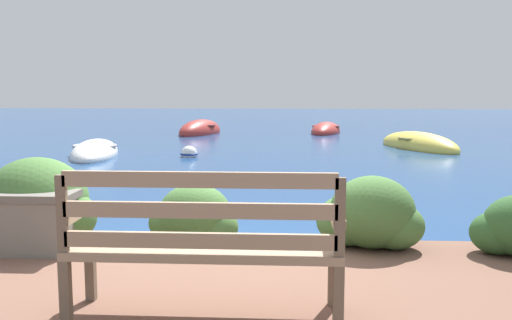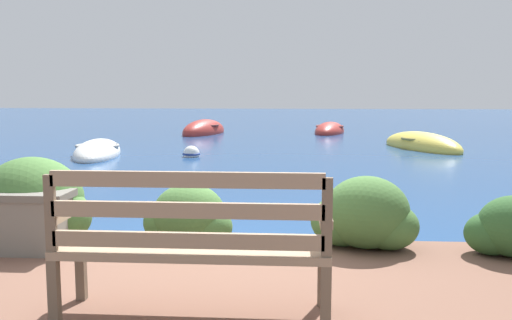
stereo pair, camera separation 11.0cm
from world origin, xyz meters
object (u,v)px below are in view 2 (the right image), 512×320
Objects in this scene: rowboat_nearest at (98,153)px; rowboat_mid at (422,146)px; rowboat_outer at (330,131)px; mooring_buoy at (191,154)px; rowboat_far at (204,132)px; park_bench at (192,241)px.

rowboat_mid reaches higher than rowboat_nearest.
mooring_buoy is at bearing 165.82° from rowboat_outer.
mooring_buoy is (-5.85, -2.27, 0.00)m from rowboat_mid.
rowboat_outer is at bearing -178.32° from rowboat_mid.
rowboat_outer is (5.99, 7.36, 0.00)m from rowboat_nearest.
rowboat_outer is (4.48, 0.71, -0.01)m from rowboat_far.
park_bench reaches higher than mooring_buoy.
park_bench reaches higher than rowboat_far.
mooring_buoy is at bearing -89.67° from rowboat_mid.
mooring_buoy is (-3.68, -7.48, 0.01)m from rowboat_outer.
rowboat_far is at bearing 94.10° from park_bench.
park_bench reaches higher than rowboat_outer.
rowboat_outer is at bearing 79.11° from park_bench.
rowboat_far is 1.07× the size of rowboat_outer.
rowboat_mid is at bearing 67.02° from park_bench.
rowboat_far is (1.51, 6.66, 0.02)m from rowboat_nearest.
rowboat_nearest is at bearing -96.09° from rowboat_mid.
park_bench is at bearing -79.44° from mooring_buoy.
rowboat_far is (-2.66, 16.74, -0.63)m from park_bench.
rowboat_far is at bearing -23.83° from rowboat_nearest.
mooring_buoy is at bearing -103.94° from rowboat_nearest.
rowboat_nearest is 1.19× the size of rowboat_outer.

